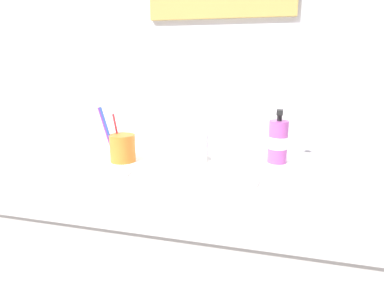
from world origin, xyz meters
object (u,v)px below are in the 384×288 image
at_px(toothbrush_purple, 104,127).
at_px(soap_dispenser, 278,141).
at_px(toothbrush_cup, 123,148).
at_px(toothbrush_blue, 106,127).
at_px(toothbrush_red, 116,129).
at_px(faucet, 204,145).

xyz_separation_m(toothbrush_purple, soap_dispenser, (0.55, 0.13, -0.05)).
height_order(toothbrush_cup, toothbrush_blue, toothbrush_blue).
bearing_deg(toothbrush_purple, soap_dispenser, 13.15).
distance_m(toothbrush_cup, toothbrush_red, 0.07).
bearing_deg(toothbrush_cup, soap_dispenser, 13.37).
xyz_separation_m(faucet, toothbrush_cup, (-0.25, -0.10, -0.00)).
bearing_deg(faucet, toothbrush_purple, -160.01).
bearing_deg(toothbrush_purple, toothbrush_cup, 11.18).
distance_m(toothbrush_blue, soap_dispenser, 0.56).
height_order(toothbrush_cup, toothbrush_purple, toothbrush_purple).
xyz_separation_m(toothbrush_cup, toothbrush_blue, (-0.04, -0.02, 0.07)).
bearing_deg(toothbrush_cup, toothbrush_purple, -168.82).
xyz_separation_m(toothbrush_blue, soap_dispenser, (0.54, 0.14, -0.05)).
relative_size(toothbrush_purple, toothbrush_red, 1.15).
bearing_deg(toothbrush_blue, toothbrush_cup, 24.10).
distance_m(toothbrush_cup, toothbrush_blue, 0.09).
relative_size(toothbrush_blue, soap_dispenser, 1.15).
height_order(toothbrush_blue, soap_dispenser, toothbrush_blue).
relative_size(toothbrush_cup, toothbrush_blue, 0.44).
bearing_deg(toothbrush_purple, faucet, 19.99).
relative_size(faucet, toothbrush_purple, 0.70).
height_order(toothbrush_purple, toothbrush_blue, toothbrush_blue).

